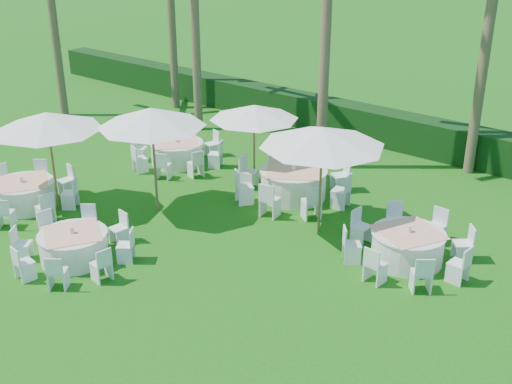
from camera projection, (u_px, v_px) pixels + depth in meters
ground at (103, 271)px, 14.88m from camera, size 120.00×120.00×0.00m
hedge at (367, 124)px, 23.17m from camera, size 34.00×1.00×1.20m
banquet_table_a at (24, 194)px, 17.93m from camera, size 3.03×3.03×0.92m
banquet_table_b at (74, 246)px, 15.19m from camera, size 2.87×2.87×0.88m
banquet_table_d at (177, 152)px, 21.01m from camera, size 2.99×2.99×0.92m
banquet_table_e at (293, 182)px, 18.55m from camera, size 3.42×3.42×1.02m
banquet_table_f at (407, 246)px, 15.15m from camera, size 3.07×3.07×0.93m
umbrella_a at (47, 121)px, 16.93m from camera, size 2.91×2.91×2.81m
umbrella_b at (151, 117)px, 16.81m from camera, size 2.89×2.89×2.96m
umbrella_c at (254, 112)px, 18.77m from camera, size 2.63×2.63×2.47m
umbrella_d at (322, 137)px, 15.69m from camera, size 3.15×3.15×2.84m
palm_b at (194, 5)px, 22.68m from camera, size 4.34×4.30×8.30m
palm_d at (490, 19)px, 18.59m from camera, size 4.15×4.40×8.67m
palm_f at (52, 10)px, 24.53m from camera, size 4.40×4.13×7.44m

